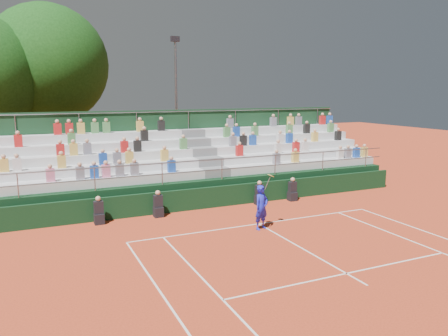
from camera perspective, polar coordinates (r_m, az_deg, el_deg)
name	(u,v)px	position (r m, az deg, el deg)	size (l,w,h in m)	color
ground	(259,224)	(18.34, 4.56, -7.30)	(90.00, 90.00, 0.00)	#C14020
courtside_wall	(227,196)	(20.96, 0.34, -3.63)	(20.00, 0.15, 1.00)	black
line_officials	(208,201)	(20.12, -2.08, -4.29)	(9.88, 0.40, 1.19)	black
grandstand	(202,173)	(23.75, -2.93, -0.60)	(20.00, 5.20, 4.40)	black
tennis_player	(262,207)	(17.46, 4.93, -5.13)	(0.91, 0.61, 2.22)	#1B24D0
tree_east	(47,65)	(29.77, -22.07, 12.38)	(7.38, 7.38, 10.73)	#352213
floodlight_mast	(176,94)	(30.81, -6.28, 9.59)	(0.60, 0.25, 9.10)	gray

